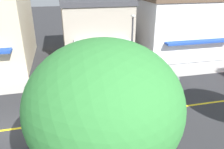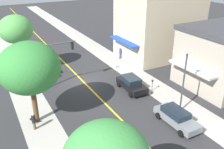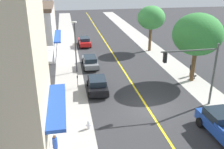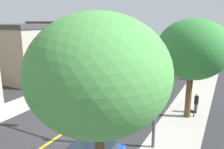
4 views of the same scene
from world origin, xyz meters
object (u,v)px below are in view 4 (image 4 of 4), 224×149
(street_tree_left_near, at_px, (192,50))
(grey_sedan_left_curb, at_px, (106,75))
(street_tree_left_far, at_px, (200,39))
(parking_meter, at_px, (61,84))
(pedestrian_black_shirt, at_px, (196,103))
(small_dog, at_px, (192,112))
(red_sedan_left_curb, at_px, (137,62))
(traffic_light_mast, at_px, (128,81))
(black_sedan_left_curb, at_px, (68,91))
(street_tree_right_corner, at_px, (99,75))
(street_lamp, at_px, (87,51))

(street_tree_left_near, xyz_separation_m, grey_sedan_left_curb, (-11.18, 6.72, -4.64))
(street_tree_left_far, bearing_deg, parking_meter, -135.19)
(pedestrian_black_shirt, distance_m, small_dog, 1.06)
(street_tree_left_near, bearing_deg, pedestrian_black_shirt, 68.41)
(pedestrian_black_shirt, bearing_deg, grey_sedan_left_curb, 155.91)
(parking_meter, distance_m, red_sedan_left_curb, 17.14)
(street_tree_left_far, bearing_deg, traffic_light_mast, -95.87)
(street_tree_left_near, distance_m, black_sedan_left_curb, 12.15)
(street_tree_left_near, xyz_separation_m, street_tree_right_corner, (-0.92, -12.25, 0.57))
(red_sedan_left_curb, bearing_deg, pedestrian_black_shirt, -145.16)
(red_sedan_left_curb, bearing_deg, small_dog, -146.95)
(street_tree_left_near, relative_size, street_lamp, 1.21)
(grey_sedan_left_curb, bearing_deg, small_dog, -119.35)
(traffic_light_mast, distance_m, street_lamp, 14.94)
(street_tree_left_near, bearing_deg, traffic_light_mast, -116.41)
(street_tree_left_far, relative_size, black_sedan_left_curb, 1.60)
(parking_meter, height_order, black_sedan_left_curb, black_sedan_left_curb)
(street_tree_right_corner, height_order, street_lamp, street_tree_right_corner)
(street_tree_right_corner, relative_size, grey_sedan_left_curb, 1.67)
(street_lamp, relative_size, grey_sedan_left_curb, 1.37)
(street_tree_right_corner, relative_size, black_sedan_left_curb, 1.77)
(pedestrian_black_shirt, height_order, small_dog, pedestrian_black_shirt)
(grey_sedan_left_curb, bearing_deg, street_tree_left_far, -60.44)
(street_tree_right_corner, height_order, grey_sedan_left_curb, street_tree_right_corner)
(street_tree_left_near, height_order, traffic_light_mast, street_tree_left_near)
(parking_meter, distance_m, street_lamp, 5.70)
(street_tree_left_near, height_order, red_sedan_left_curb, street_tree_left_near)
(street_tree_left_near, distance_m, street_tree_left_far, 12.66)
(pedestrian_black_shirt, bearing_deg, street_tree_left_near, -110.54)
(black_sedan_left_curb, bearing_deg, parking_meter, 58.30)
(street_tree_left_far, relative_size, red_sedan_left_curb, 1.59)
(street_tree_left_near, distance_m, parking_meter, 13.95)
(small_dog, bearing_deg, black_sedan_left_curb, -141.96)
(street_tree_left_near, distance_m, street_lamp, 14.13)
(grey_sedan_left_curb, height_order, small_dog, grey_sedan_left_curb)
(small_dog, bearing_deg, pedestrian_black_shirt, 113.67)
(street_tree_left_near, relative_size, parking_meter, 5.44)
(red_sedan_left_curb, xyz_separation_m, black_sedan_left_curb, (-0.18, -18.37, 0.03))
(traffic_light_mast, distance_m, black_sedan_left_curb, 10.14)
(street_tree_left_far, distance_m, red_sedan_left_curb, 12.04)
(traffic_light_mast, xyz_separation_m, pedestrian_black_shirt, (3.28, 6.86, -3.12))
(red_sedan_left_curb, relative_size, small_dog, 6.36)
(small_dog, bearing_deg, traffic_light_mast, -86.16)
(street_tree_left_far, height_order, street_lamp, street_tree_left_far)
(black_sedan_left_curb, bearing_deg, red_sedan_left_curb, 2.16)
(small_dog, bearing_deg, street_tree_right_corner, -64.02)
(black_sedan_left_curb, distance_m, pedestrian_black_shirt, 11.90)
(street_tree_left_near, height_order, parking_meter, street_tree_left_near)
(red_sedan_left_curb, bearing_deg, street_lamp, 170.01)
(street_tree_right_corner, bearing_deg, parking_meter, 134.10)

